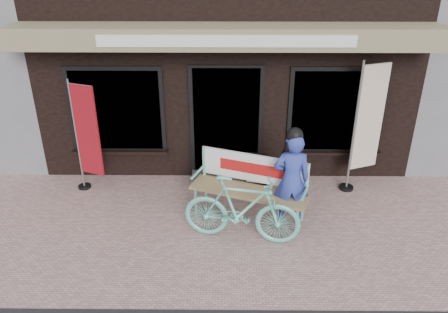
{
  "coord_description": "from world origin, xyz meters",
  "views": [
    {
      "loc": [
        0.03,
        -5.53,
        4.08
      ],
      "look_at": [
        -0.03,
        0.7,
        1.05
      ],
      "focal_mm": 35.0,
      "sensor_mm": 36.0,
      "label": 1
    }
  ],
  "objects_px": {
    "bicycle": "(242,209)",
    "nobori_cream": "(366,125)",
    "bench": "(251,182)",
    "person": "(291,178)",
    "menu_stand": "(256,173)",
    "nobori_red": "(86,136)"
  },
  "relations": [
    {
      "from": "bench",
      "to": "nobori_red",
      "type": "bearing_deg",
      "value": -174.19
    },
    {
      "from": "person",
      "to": "bicycle",
      "type": "distance_m",
      "value": 0.95
    },
    {
      "from": "bicycle",
      "to": "nobori_cream",
      "type": "relative_size",
      "value": 0.74
    },
    {
      "from": "bench",
      "to": "nobori_cream",
      "type": "relative_size",
      "value": 0.82
    },
    {
      "from": "nobori_cream",
      "to": "menu_stand",
      "type": "relative_size",
      "value": 3.02
    },
    {
      "from": "nobori_red",
      "to": "menu_stand",
      "type": "distance_m",
      "value": 3.05
    },
    {
      "from": "person",
      "to": "bicycle",
      "type": "relative_size",
      "value": 0.93
    },
    {
      "from": "nobori_red",
      "to": "nobori_cream",
      "type": "distance_m",
      "value": 4.9
    },
    {
      "from": "bicycle",
      "to": "person",
      "type": "bearing_deg",
      "value": -48.77
    },
    {
      "from": "person",
      "to": "nobori_red",
      "type": "xyz_separation_m",
      "value": [
        -3.46,
        1.01,
        0.26
      ]
    },
    {
      "from": "person",
      "to": "menu_stand",
      "type": "height_order",
      "value": "person"
    },
    {
      "from": "person",
      "to": "nobori_red",
      "type": "distance_m",
      "value": 3.62
    },
    {
      "from": "bench",
      "to": "menu_stand",
      "type": "distance_m",
      "value": 0.71
    },
    {
      "from": "nobori_cream",
      "to": "bicycle",
      "type": "bearing_deg",
      "value": -165.19
    },
    {
      "from": "bench",
      "to": "bicycle",
      "type": "height_order",
      "value": "bicycle"
    },
    {
      "from": "bicycle",
      "to": "nobori_cream",
      "type": "xyz_separation_m",
      "value": [
        2.21,
        1.63,
        0.7
      ]
    },
    {
      "from": "person",
      "to": "menu_stand",
      "type": "xyz_separation_m",
      "value": [
        -0.49,
        0.92,
        -0.41
      ]
    },
    {
      "from": "nobori_red",
      "to": "nobori_cream",
      "type": "relative_size",
      "value": 0.87
    },
    {
      "from": "person",
      "to": "nobori_cream",
      "type": "distance_m",
      "value": 1.9
    },
    {
      "from": "bicycle",
      "to": "nobori_red",
      "type": "relative_size",
      "value": 0.86
    },
    {
      "from": "menu_stand",
      "to": "bench",
      "type": "bearing_deg",
      "value": -88.33
    },
    {
      "from": "bench",
      "to": "nobori_red",
      "type": "distance_m",
      "value": 2.99
    }
  ]
}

